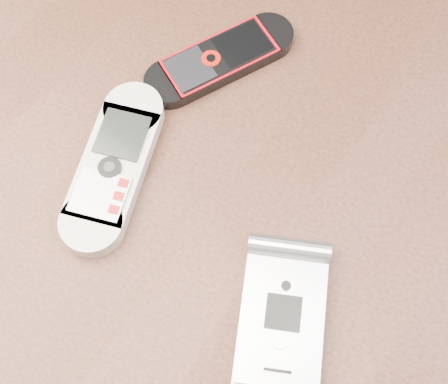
{
  "coord_description": "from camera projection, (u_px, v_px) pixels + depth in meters",
  "views": [
    {
      "loc": [
        0.1,
        -0.15,
        1.18
      ],
      "look_at": [
        0.01,
        0.0,
        0.76
      ],
      "focal_mm": 50.0,
      "sensor_mm": 36.0,
      "label": 1
    }
  ],
  "objects": [
    {
      "name": "motorola_razr",
      "position": [
        282.0,
        319.0,
        0.42
      ],
      "size": [
        0.1,
        0.13,
        0.02
      ],
      "primitive_type": "cube",
      "rotation": [
        0.0,
        0.0,
        0.45
      ],
      "color": "silver",
      "rests_on": "table"
    },
    {
      "name": "table",
      "position": [
        219.0,
        239.0,
        0.56
      ],
      "size": [
        1.2,
        0.8,
        0.75
      ],
      "color": "black",
      "rests_on": "ground"
    },
    {
      "name": "nokia_black_red",
      "position": [
        220.0,
        59.0,
        0.5
      ],
      "size": [
        0.1,
        0.14,
        0.01
      ],
      "primitive_type": "cube",
      "rotation": [
        0.0,
        0.0,
        -0.46
      ],
      "color": "black",
      "rests_on": "table"
    },
    {
      "name": "nokia_white",
      "position": [
        114.0,
        166.0,
        0.46
      ],
      "size": [
        0.09,
        0.15,
        0.02
      ],
      "primitive_type": "cube",
      "rotation": [
        0.0,
        0.0,
        0.33
      ],
      "color": "beige",
      "rests_on": "table"
    },
    {
      "name": "ground",
      "position": [
        222.0,
        351.0,
        1.15
      ],
      "size": [
        4.0,
        4.0,
        0.0
      ],
      "primitive_type": "plane",
      "color": "#472B19",
      "rests_on": "ground"
    }
  ]
}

